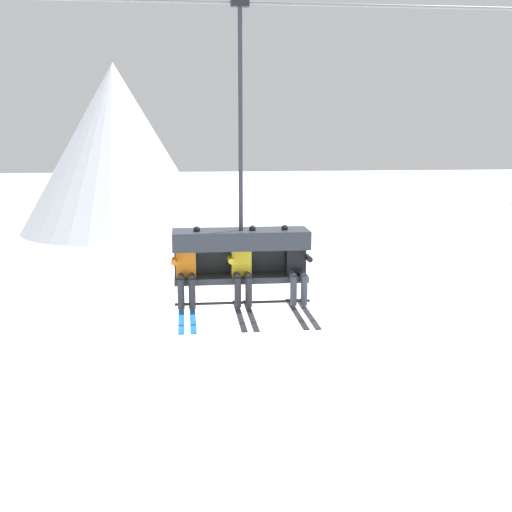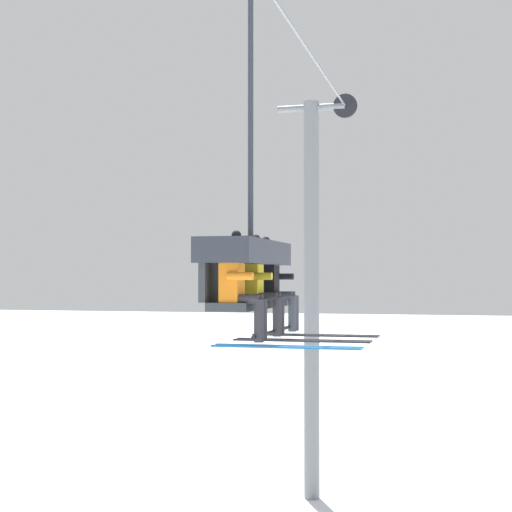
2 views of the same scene
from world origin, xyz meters
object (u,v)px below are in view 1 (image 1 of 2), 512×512
at_px(skier_yellow, 242,266).
at_px(skier_black, 297,265).
at_px(skier_orange, 186,268).
at_px(chairlift_chair, 241,244).

bearing_deg(skier_yellow, skier_black, 0.00).
relative_size(skier_yellow, skier_black, 1.00).
xyz_separation_m(skier_orange, skier_black, (1.81, 0.00, 0.00)).
xyz_separation_m(chairlift_chair, skier_orange, (-0.90, -0.21, -0.33)).
relative_size(chairlift_chair, skier_black, 2.78).
bearing_deg(chairlift_chair, skier_black, -13.28).
bearing_deg(skier_black, chairlift_chair, 166.72).
bearing_deg(skier_black, skier_orange, 180.00).
bearing_deg(skier_yellow, chairlift_chair, 90.89).
distance_m(skier_orange, skier_black, 1.81).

